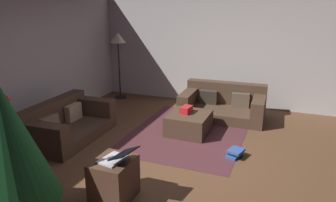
% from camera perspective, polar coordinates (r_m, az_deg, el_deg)
% --- Properties ---
extents(ground_plane, '(6.40, 6.40, 0.00)m').
position_cam_1_polar(ground_plane, '(4.82, 2.79, -11.02)').
color(ground_plane, brown).
extents(rear_partition, '(6.40, 0.12, 2.60)m').
position_cam_1_polar(rear_partition, '(6.11, -26.26, 6.21)').
color(rear_partition, '#BCB7B2').
rests_on(rear_partition, ground_plane).
extents(corner_partition, '(0.12, 6.40, 2.60)m').
position_cam_1_polar(corner_partition, '(7.36, 10.99, 9.24)').
color(corner_partition, '#B5B0AB').
rests_on(corner_partition, ground_plane).
extents(couch_left, '(1.70, 1.00, 0.64)m').
position_cam_1_polar(couch_left, '(5.86, -18.08, -3.92)').
color(couch_left, '#473323').
rests_on(couch_left, ground_plane).
extents(couch_right, '(1.05, 1.71, 0.67)m').
position_cam_1_polar(couch_right, '(6.72, 9.95, -0.61)').
color(couch_right, '#473323').
rests_on(couch_right, ground_plane).
extents(ottoman, '(0.78, 0.71, 0.37)m').
position_cam_1_polar(ottoman, '(5.80, 3.77, -4.03)').
color(ottoman, '#473323').
rests_on(ottoman, ground_plane).
extents(gift_box, '(0.27, 0.18, 0.12)m').
position_cam_1_polar(gift_box, '(5.77, 3.31, -1.56)').
color(gift_box, red).
rests_on(gift_box, ottoman).
extents(tv_remote, '(0.10, 0.17, 0.02)m').
position_cam_1_polar(tv_remote, '(5.82, 2.93, -1.91)').
color(tv_remote, black).
rests_on(tv_remote, ottoman).
extents(christmas_tree, '(1.04, 1.04, 1.70)m').
position_cam_1_polar(christmas_tree, '(3.71, -27.43, -6.48)').
color(christmas_tree, brown).
rests_on(christmas_tree, ground_plane).
extents(side_table, '(0.52, 0.44, 0.52)m').
position_cam_1_polar(side_table, '(3.96, -9.70, -13.78)').
color(side_table, '#4C3323').
rests_on(side_table, ground_plane).
extents(laptop, '(0.39, 0.45, 0.19)m').
position_cam_1_polar(laptop, '(3.77, -9.18, -9.95)').
color(laptop, silver).
rests_on(laptop, side_table).
extents(book_stack, '(0.33, 0.27, 0.13)m').
position_cam_1_polar(book_stack, '(5.07, 11.99, -9.09)').
color(book_stack, '#2D5193').
rests_on(book_stack, ground_plane).
extents(corner_lamp, '(0.36, 0.36, 1.62)m').
position_cam_1_polar(corner_lamp, '(7.81, -8.99, 10.33)').
color(corner_lamp, black).
rests_on(corner_lamp, ground_plane).
extents(area_rug, '(2.60, 2.00, 0.01)m').
position_cam_1_polar(area_rug, '(5.87, 3.73, -5.67)').
color(area_rug, '#4B262A').
rests_on(area_rug, ground_plane).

